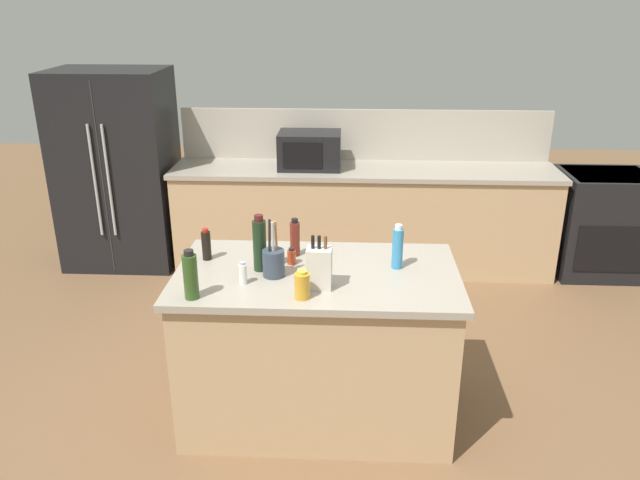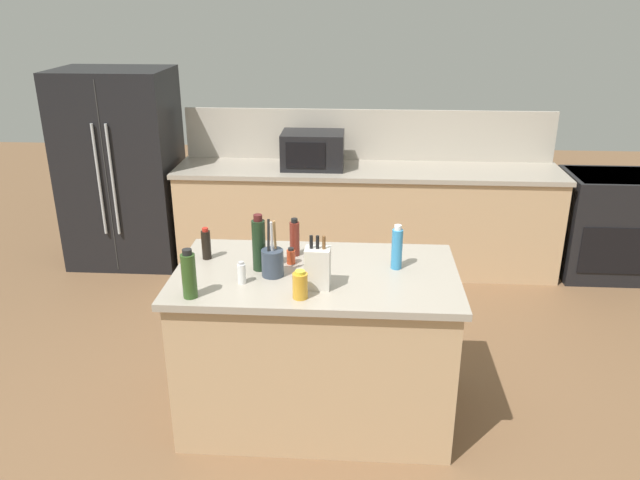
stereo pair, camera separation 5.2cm
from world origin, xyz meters
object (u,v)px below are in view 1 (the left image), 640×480
object	(u,v)px
vinegar_bottle	(295,238)
knife_block	(319,268)
range_oven	(601,223)
utensil_crock	(274,262)
salt_shaker	(243,274)
refrigerator	(118,169)
honey_jar	(302,285)
olive_oil_bottle	(191,276)
spice_jar_paprika	(292,256)
microwave	(310,150)
wine_bottle	(260,244)
soy_sauce_bottle	(206,245)
dish_soap_bottle	(398,248)

from	to	relation	value
vinegar_bottle	knife_block	bearing A→B (deg)	-68.93
range_oven	knife_block	xyz separation A→B (m)	(-2.40, -2.39, 0.59)
knife_block	vinegar_bottle	world-z (taller)	knife_block
utensil_crock	salt_shaker	distance (m)	0.19
refrigerator	honey_jar	size ratio (longest dim) A/B	11.76
vinegar_bottle	salt_shaker	bearing A→B (deg)	-121.31
olive_oil_bottle	spice_jar_paprika	distance (m)	0.65
microwave	wine_bottle	xyz separation A→B (m)	(-0.13, -2.19, -0.00)
soy_sauce_bottle	honey_jar	world-z (taller)	soy_sauce_bottle
range_oven	knife_block	bearing A→B (deg)	-135.02
refrigerator	dish_soap_bottle	distance (m)	3.23
microwave	vinegar_bottle	size ratio (longest dim) A/B	2.37
range_oven	salt_shaker	world-z (taller)	salt_shaker
refrigerator	olive_oil_bottle	size ratio (longest dim) A/B	6.77
soy_sauce_bottle	spice_jar_paprika	xyz separation A→B (m)	(0.49, -0.04, -0.05)
honey_jar	knife_block	bearing A→B (deg)	57.73
refrigerator	range_oven	distance (m)	4.37
knife_block	soy_sauce_bottle	world-z (taller)	knife_block
range_oven	olive_oil_bottle	size ratio (longest dim) A/B	3.52
soy_sauce_bottle	olive_oil_bottle	bearing A→B (deg)	-86.38
honey_jar	spice_jar_paprika	world-z (taller)	honey_jar
olive_oil_bottle	vinegar_bottle	xyz separation A→B (m)	(0.47, 0.57, -0.02)
refrigerator	wine_bottle	distance (m)	2.77
knife_block	salt_shaker	distance (m)	0.41
refrigerator	wine_bottle	size ratio (longest dim) A/B	5.48
dish_soap_bottle	soy_sauce_bottle	distance (m)	1.09
refrigerator	wine_bottle	xyz separation A→B (m)	(1.62, -2.24, 0.21)
honey_jar	salt_shaker	xyz separation A→B (m)	(-0.33, 0.15, -0.01)
knife_block	soy_sauce_bottle	xyz separation A→B (m)	(-0.67, 0.34, -0.02)
utensil_crock	soy_sauce_bottle	size ratio (longest dim) A/B	1.69
salt_shaker	vinegar_bottle	bearing A→B (deg)	58.69
utensil_crock	range_oven	bearing A→B (deg)	40.48
wine_bottle	spice_jar_paprika	xyz separation A→B (m)	(0.17, 0.09, -0.11)
utensil_crock	soy_sauce_bottle	distance (m)	0.46
knife_block	spice_jar_paprika	world-z (taller)	knife_block
olive_oil_bottle	refrigerator	bearing A→B (deg)	116.94
knife_block	utensil_crock	bearing A→B (deg)	154.96
refrigerator	microwave	bearing A→B (deg)	-1.68
olive_oil_bottle	soy_sauce_bottle	world-z (taller)	olive_oil_bottle
dish_soap_bottle	wine_bottle	distance (m)	0.76
vinegar_bottle	honey_jar	world-z (taller)	vinegar_bottle
utensil_crock	honey_jar	size ratio (longest dim) A/B	2.13
vinegar_bottle	wine_bottle	bearing A→B (deg)	-129.04
knife_block	refrigerator	bearing A→B (deg)	131.08
knife_block	microwave	bearing A→B (deg)	97.32
range_oven	soy_sauce_bottle	bearing A→B (deg)	-146.15
range_oven	olive_oil_bottle	bearing A→B (deg)	-139.99
range_oven	wine_bottle	xyz separation A→B (m)	(-2.73, -2.19, 0.62)
vinegar_bottle	olive_oil_bottle	bearing A→B (deg)	-129.45
range_oven	spice_jar_paprika	bearing A→B (deg)	-140.82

